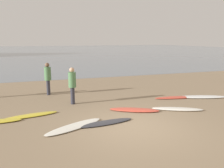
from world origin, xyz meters
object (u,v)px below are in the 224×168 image
object	(u,v)px
surfboard_1	(31,115)
surfboard_7	(202,97)
surfboard_2	(74,126)
surfboard_5	(177,109)
person_0	(48,76)
person_1	(72,83)
surfboard_4	(134,110)
surfboard_3	(106,123)
surfboard_6	(176,97)

from	to	relation	value
surfboard_1	surfboard_7	bearing A→B (deg)	-8.36
surfboard_2	surfboard_5	distance (m)	4.57
surfboard_1	person_0	distance (m)	3.78
surfboard_1	person_0	world-z (taller)	person_0
person_1	surfboard_4	bearing A→B (deg)	-135.78
surfboard_1	surfboard_4	world-z (taller)	surfboard_4
surfboard_3	surfboard_6	size ratio (longest dim) A/B	0.92
surfboard_2	person_0	xyz separation A→B (m)	(-0.46, 5.26, 1.00)
surfboard_4	surfboard_6	bearing A→B (deg)	50.25
person_0	surfboard_2	bearing A→B (deg)	49.76
surfboard_2	surfboard_4	world-z (taller)	surfboard_4
surfboard_4	person_1	size ratio (longest dim) A/B	1.22
surfboard_3	person_0	distance (m)	5.60
surfboard_3	person_0	world-z (taller)	person_0
surfboard_3	surfboard_4	bearing A→B (deg)	26.01
surfboard_6	surfboard_2	bearing A→B (deg)	-148.46
surfboard_2	surfboard_5	xyz separation A→B (m)	(4.54, 0.54, 0.01)
surfboard_3	surfboard_7	size ratio (longest dim) A/B	0.81
person_0	surfboard_6	bearing A→B (deg)	109.16
surfboard_2	surfboard_6	distance (m)	6.15
surfboard_4	person_0	distance (m)	5.40
surfboard_7	person_1	distance (m)	6.72
surfboard_1	surfboard_3	xyz separation A→B (m)	(2.53, -1.74, -0.00)
surfboard_7	person_1	bearing A→B (deg)	-170.83
surfboard_3	person_0	size ratio (longest dim) A/B	1.20
surfboard_7	person_0	distance (m)	8.25
surfboard_2	surfboard_3	bearing A→B (deg)	-26.84
surfboard_2	surfboard_3	size ratio (longest dim) A/B	1.09
surfboard_7	surfboard_6	bearing A→B (deg)	-176.23
surfboard_1	surfboard_5	world-z (taller)	surfboard_5
surfboard_2	surfboard_6	xyz separation A→B (m)	(5.70, 2.31, 0.01)
surfboard_5	surfboard_1	bearing A→B (deg)	-165.57
surfboard_5	surfboard_7	xyz separation A→B (m)	(2.50, 1.43, -0.00)
surfboard_2	person_1	xyz separation A→B (m)	(0.47, 2.99, 0.98)
surfboard_2	surfboard_7	bearing A→B (deg)	-10.68
surfboard_2	person_0	world-z (taller)	person_0
surfboard_5	person_1	size ratio (longest dim) A/B	1.26
surfboard_1	surfboard_7	size ratio (longest dim) A/B	0.79
person_1	surfboard_5	bearing A→B (deg)	-126.25
surfboard_5	surfboard_6	distance (m)	2.12
surfboard_3	person_1	world-z (taller)	person_1
surfboard_3	surfboard_5	distance (m)	3.46
surfboard_2	person_0	distance (m)	5.38
surfboard_1	surfboard_6	world-z (taller)	surfboard_6
surfboard_4	surfboard_5	bearing A→B (deg)	11.47
surfboard_1	surfboard_2	bearing A→B (deg)	-61.09
surfboard_7	surfboard_3	bearing A→B (deg)	-143.51
surfboard_4	person_1	distance (m)	3.15
surfboard_1	surfboard_6	size ratio (longest dim) A/B	0.90
surfboard_5	surfboard_6	xyz separation A→B (m)	(1.16, 1.77, -0.01)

